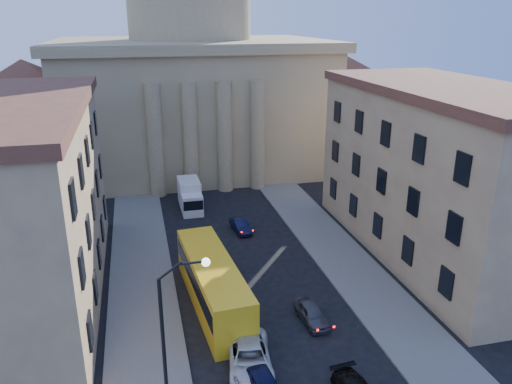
# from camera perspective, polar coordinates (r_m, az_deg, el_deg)

# --- Properties ---
(sidewalk_left) EXTENTS (5.00, 60.00, 0.15)m
(sidewalk_left) POSITION_cam_1_polar(r_m,az_deg,el_deg) (37.32, -12.74, -13.14)
(sidewalk_left) COLOR #605E58
(sidewalk_left) RESTS_ON ground
(sidewalk_right) EXTENTS (5.00, 60.00, 0.15)m
(sidewalk_right) POSITION_cam_1_polar(r_m,az_deg,el_deg) (40.79, 12.22, -10.09)
(sidewalk_right) COLOR #605E58
(sidewalk_right) RESTS_ON ground
(church) EXTENTS (68.02, 28.76, 36.60)m
(church) POSITION_cam_1_polar(r_m,az_deg,el_deg) (70.02, -7.26, 12.71)
(church) COLOR #8D7C57
(church) RESTS_ON ground
(building_left) EXTENTS (11.60, 26.60, 14.70)m
(building_left) POSITION_cam_1_polar(r_m,az_deg,el_deg) (38.81, -26.35, -1.38)
(building_left) COLOR tan
(building_left) RESTS_ON ground
(building_right) EXTENTS (11.60, 26.60, 14.70)m
(building_right) POSITION_cam_1_polar(r_m,az_deg,el_deg) (45.26, 20.47, 2.21)
(building_right) COLOR tan
(building_right) RESTS_ON ground
(street_lamp) EXTENTS (2.62, 0.44, 8.83)m
(street_lamp) POSITION_cam_1_polar(r_m,az_deg,el_deg) (26.11, -9.48, -14.82)
(street_lamp) COLOR black
(street_lamp) RESTS_ON ground
(car_left_mid) EXTENTS (3.28, 5.82, 1.53)m
(car_left_mid) POSITION_cam_1_polar(r_m,az_deg,el_deg) (31.13, -0.74, -18.41)
(car_left_mid) COLOR silver
(car_left_mid) RESTS_ON ground
(car_right_far) EXTENTS (1.76, 3.80, 1.26)m
(car_right_far) POSITION_cam_1_polar(r_m,az_deg,el_deg) (35.37, 6.39, -13.65)
(car_right_far) COLOR #444448
(car_right_far) RESTS_ON ground
(car_right_distant) EXTENTS (1.61, 3.80, 1.22)m
(car_right_distant) POSITION_cam_1_polar(r_m,az_deg,el_deg) (48.81, -1.77, -3.83)
(car_right_distant) COLOR black
(car_right_distant) RESTS_ON ground
(city_bus) EXTENTS (3.84, 12.70, 3.53)m
(city_bus) POSITION_cam_1_polar(r_m,az_deg,el_deg) (36.42, -4.95, -10.23)
(city_bus) COLOR yellow
(city_bus) RESTS_ON ground
(box_truck) EXTENTS (2.25, 5.60, 3.06)m
(box_truck) POSITION_cam_1_polar(r_m,az_deg,el_deg) (54.59, -7.55, -0.47)
(box_truck) COLOR silver
(box_truck) RESTS_ON ground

